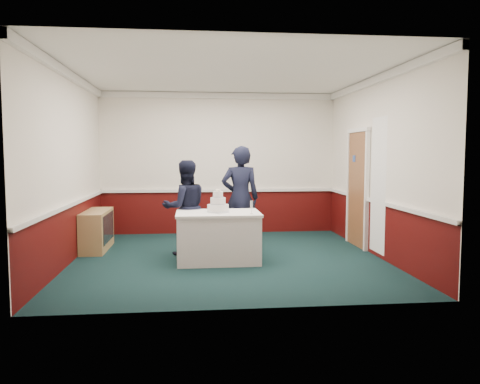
{
  "coord_description": "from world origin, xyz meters",
  "views": [
    {
      "loc": [
        -0.59,
        -7.53,
        1.73
      ],
      "look_at": [
        0.18,
        -0.1,
        1.1
      ],
      "focal_mm": 35.0,
      "sensor_mm": 36.0,
      "label": 1
    }
  ],
  "objects": [
    {
      "name": "person_woman",
      "position": [
        0.27,
        0.74,
        0.92
      ],
      "size": [
        0.68,
        0.45,
        1.85
      ],
      "primitive_type": "imported",
      "rotation": [
        0.0,
        0.0,
        3.13
      ],
      "color": "black",
      "rests_on": "ground"
    },
    {
      "name": "person_man",
      "position": [
        -0.7,
        0.4,
        0.8
      ],
      "size": [
        0.91,
        0.79,
        1.6
      ],
      "primitive_type": "imported",
      "rotation": [
        0.0,
        0.0,
        3.41
      ],
      "color": "black",
      "rests_on": "ground"
    },
    {
      "name": "champagne_flute",
      "position": [
        0.32,
        -0.46,
        0.93
      ],
      "size": [
        0.05,
        0.05,
        0.21
      ],
      "color": "silver",
      "rests_on": "cake_table"
    },
    {
      "name": "sideboard",
      "position": [
        -2.28,
        0.94,
        0.35
      ],
      "size": [
        0.41,
        1.2,
        0.7
      ],
      "color": "#9B764B",
      "rests_on": "ground"
    },
    {
      "name": "cake_table",
      "position": [
        -0.18,
        -0.18,
        0.4
      ],
      "size": [
        1.32,
        0.92,
        0.79
      ],
      "color": "white",
      "rests_on": "ground"
    },
    {
      "name": "ground",
      "position": [
        0.0,
        0.0,
        0.0
      ],
      "size": [
        5.0,
        5.0,
        0.0
      ],
      "primitive_type": "plane",
      "color": "black",
      "rests_on": "ground"
    },
    {
      "name": "room_shell",
      "position": [
        0.08,
        0.61,
        1.97
      ],
      "size": [
        5.0,
        5.0,
        3.0
      ],
      "color": "white",
      "rests_on": "ground"
    },
    {
      "name": "cake_knife",
      "position": [
        -0.21,
        -0.38,
        0.79
      ],
      "size": [
        0.09,
        0.21,
        0.0
      ],
      "primitive_type": "cube",
      "rotation": [
        0.0,
        0.0,
        0.38
      ],
      "color": "silver",
      "rests_on": "cake_table"
    },
    {
      "name": "wedding_cake",
      "position": [
        -0.18,
        -0.18,
        0.9
      ],
      "size": [
        0.35,
        0.35,
        0.36
      ],
      "color": "white",
      "rests_on": "cake_table"
    }
  ]
}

